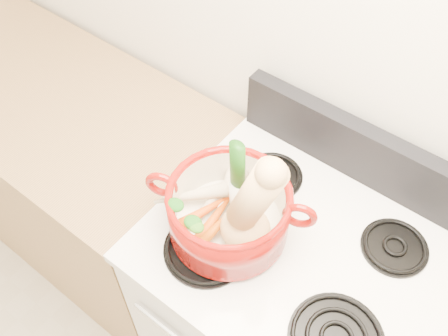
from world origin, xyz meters
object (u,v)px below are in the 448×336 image
Objects in this scene: squash at (247,204)px; leek at (238,179)px; dutch_oven at (229,212)px; stove_body at (285,319)px.

leek is at bearing 122.26° from squash.
leek is (-0.00, 0.04, 0.09)m from dutch_oven.
dutch_oven is 0.97× the size of squash.
dutch_oven reaches higher than stove_body.
stove_body is 2.92× the size of squash.
squash reaches higher than leek.
stove_body is 3.32× the size of leek.
squash is at bearing -39.06° from dutch_oven.
leek is (-0.18, -0.04, 0.68)m from stove_body.
stove_body is 0.70m from leek.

